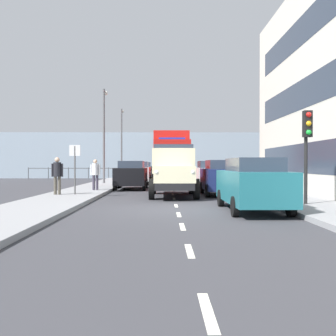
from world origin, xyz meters
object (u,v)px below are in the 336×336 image
lorry_cargo_red (171,157)px  car_black_oppositeside_0 (131,175)px  lamp_post_promenade (104,128)px  lamp_post_far (122,137)px  car_grey_oppositeside_2 (143,171)px  car_navy_kerbside_1 (222,177)px  street_sign (75,161)px  traffic_light_near (307,136)px  car_teal_kerbside_near (252,184)px  pedestrian_strolling (95,172)px  car_silver_oppositeside_1 (138,172)px  car_white_kerbside_2 (210,174)px  pedestrian_by_lamp (57,173)px  truck_vintage_cream (173,172)px

lorry_cargo_red → car_black_oppositeside_0: (2.51, 5.08, -1.18)m
lamp_post_promenade → lamp_post_far: 10.18m
car_grey_oppositeside_2 → lamp_post_far: 4.83m
car_navy_kerbside_1 → street_sign: (6.92, 1.25, 0.79)m
traffic_light_near → lamp_post_far: bearing=-70.2°
car_teal_kerbside_near → pedestrian_strolling: size_ratio=2.76×
car_silver_oppositeside_1 → car_grey_oppositeside_2: bearing=-90.0°
lorry_cargo_red → car_white_kerbside_2: (-2.33, 4.59, -1.18)m
car_white_kerbside_2 → car_silver_oppositeside_1: size_ratio=0.88×
lorry_cargo_red → pedestrian_by_lamp: bearing=64.0°
car_teal_kerbside_near → lamp_post_promenade: 17.66m
car_teal_kerbside_near → street_sign: street_sign is taller
lorry_cargo_red → pedestrian_strolling: size_ratio=5.02×
pedestrian_by_lamp → pedestrian_strolling: (-1.17, -3.09, -0.03)m
pedestrian_by_lamp → lamp_post_far: (-0.63, -20.91, 3.08)m
lorry_cargo_red → lamp_post_promenade: bearing=3.3°
lorry_cargo_red → car_silver_oppositeside_1: bearing=-21.7°
car_silver_oppositeside_1 → street_sign: street_sign is taller
car_teal_kerbside_near → car_navy_kerbside_1: same height
lorry_cargo_red → lamp_post_promenade: (4.90, 0.28, 2.13)m
pedestrian_by_lamp → lorry_cargo_red: bearing=-116.0°
car_black_oppositeside_0 → traffic_light_near: 12.46m
car_white_kerbside_2 → lorry_cargo_red: bearing=-63.1°
car_navy_kerbside_1 → lamp_post_promenade: 12.31m
traffic_light_near → car_grey_oppositeside_2: bearing=-73.1°
car_teal_kerbside_near → lamp_post_far: (7.06, -25.94, 3.32)m
pedestrian_by_lamp → pedestrian_strolling: size_ratio=1.03×
lorry_cargo_red → car_grey_oppositeside_2: 7.70m
lamp_post_far → street_sign: 20.98m
car_grey_oppositeside_2 → traffic_light_near: (-6.87, 22.54, 1.58)m
car_teal_kerbside_near → car_white_kerbside_2: 11.45m
car_black_oppositeside_0 → lamp_post_far: bearing=-81.5°
truck_vintage_cream → car_silver_oppositeside_1: (2.41, -11.59, -0.28)m
car_teal_kerbside_near → car_silver_oppositeside_1: same height
truck_vintage_cream → car_grey_oppositeside_2: bearing=-82.3°
car_navy_kerbside_1 → lamp_post_promenade: (7.23, -9.40, 3.31)m
car_black_oppositeside_0 → pedestrian_strolling: bearing=59.3°
car_teal_kerbside_near → car_grey_oppositeside_2: bearing=-78.2°
pedestrian_strolling → lamp_post_far: size_ratio=0.24×
truck_vintage_cream → street_sign: (4.49, 0.34, 0.50)m
car_navy_kerbside_1 → lamp_post_promenade: bearing=-52.4°
pedestrian_strolling → traffic_light_near: 11.42m
car_white_kerbside_2 → car_black_oppositeside_0: size_ratio=0.97×
car_grey_oppositeside_2 → lamp_post_promenade: (2.40, 7.46, 3.31)m
car_teal_kerbside_near → car_grey_oppositeside_2: (4.84, -23.23, 0.00)m
lorry_cargo_red → lamp_post_far: lamp_post_far is taller
pedestrian_strolling → traffic_light_near: bearing=139.0°
lorry_cargo_red → car_grey_oppositeside_2: bearing=-70.8°
lorry_cargo_red → car_silver_oppositeside_1: (2.51, -1.00, -1.18)m
pedestrian_by_lamp → lamp_post_promenade: lamp_post_promenade is taller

